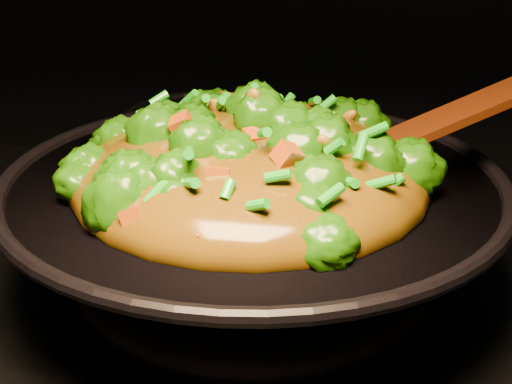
# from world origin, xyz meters

# --- Properties ---
(wok) EXTENTS (0.49, 0.49, 0.13)m
(wok) POSITION_xyz_m (0.04, 0.10, 0.96)
(wok) COLOR black
(wok) RESTS_ON stovetop
(stir_fry) EXTENTS (0.35, 0.35, 0.11)m
(stir_fry) POSITION_xyz_m (0.04, 0.09, 1.09)
(stir_fry) COLOR #1F5D06
(stir_fry) RESTS_ON wok
(spatula) EXTENTS (0.28, 0.14, 0.12)m
(spatula) POSITION_xyz_m (0.20, 0.14, 1.08)
(spatula) COLOR #341906
(spatula) RESTS_ON wok
(back_pot) EXTENTS (0.26, 0.26, 0.12)m
(back_pot) POSITION_xyz_m (-0.06, 0.32, 0.96)
(back_pot) COLOR black
(back_pot) RESTS_ON stovetop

